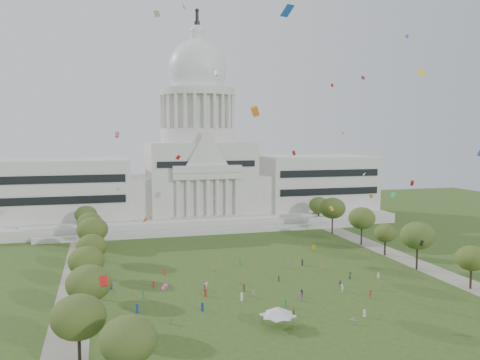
{
  "coord_description": "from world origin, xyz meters",
  "views": [
    {
      "loc": [
        -41.25,
        -104.58,
        38.3
      ],
      "look_at": [
        0.0,
        45.0,
        24.0
      ],
      "focal_mm": 38.0,
      "sensor_mm": 36.0,
      "label": 1
    }
  ],
  "objects": [
    {
      "name": "row_tree_r_2",
      "position": [
        44.17,
        17.44,
        9.66
      ],
      "size": [
        9.55,
        9.55,
        13.58
      ],
      "color": "black",
      "rests_on": "ground"
    },
    {
      "name": "path_right",
      "position": [
        48.0,
        30.0,
        0.02
      ],
      "size": [
        8.0,
        160.0,
        0.04
      ],
      "primitive_type": "cube",
      "color": "gray",
      "rests_on": "ground"
    },
    {
      "name": "row_tree_l_2",
      "position": [
        -45.04,
        17.3,
        8.51
      ],
      "size": [
        8.42,
        8.42,
        11.97
      ],
      "color": "black",
      "rests_on": "ground"
    },
    {
      "name": "row_tree_l_6",
      "position": [
        -46.87,
        89.14,
        8.27
      ],
      "size": [
        8.19,
        8.19,
        11.64
      ],
      "color": "black",
      "rests_on": "ground"
    },
    {
      "name": "row_tree_l_5",
      "position": [
        -45.22,
        71.01,
        8.42
      ],
      "size": [
        8.33,
        8.33,
        11.85
      ],
      "color": "black",
      "rests_on": "ground"
    },
    {
      "name": "row_tree_l_4",
      "position": [
        -44.08,
        52.42,
        9.39
      ],
      "size": [
        9.29,
        9.29,
        13.21
      ],
      "color": "black",
      "rests_on": "ground"
    },
    {
      "name": "person_0",
      "position": [
        29.06,
        12.45,
        0.82
      ],
      "size": [
        0.95,
        0.87,
        1.64
      ],
      "primitive_type": "imported",
      "rotation": [
        0.0,
        0.0,
        5.72
      ],
      "color": "silver",
      "rests_on": "ground"
    },
    {
      "name": "person_10",
      "position": [
        16.17,
        8.81,
        0.75
      ],
      "size": [
        0.5,
        0.89,
        1.51
      ],
      "primitive_type": "imported",
      "rotation": [
        0.0,
        0.0,
        1.59
      ],
      "color": "#4C4C51",
      "rests_on": "ground"
    },
    {
      "name": "row_tree_l_3",
      "position": [
        -44.09,
        33.92,
        8.21
      ],
      "size": [
        8.12,
        8.12,
        11.55
      ],
      "color": "black",
      "rests_on": "ground"
    },
    {
      "name": "person_5",
      "position": [
        -7.6,
        5.85,
        0.9
      ],
      "size": [
        1.32,
        1.8,
        1.81
      ],
      "primitive_type": "imported",
      "rotation": [
        0.0,
        0.0,
        2.02
      ],
      "color": "silver",
      "rests_on": "ground"
    },
    {
      "name": "person_4",
      "position": [
        3.65,
        3.66,
        0.89
      ],
      "size": [
        0.79,
        1.15,
        1.79
      ],
      "primitive_type": "imported",
      "rotation": [
        0.0,
        0.0,
        4.93
      ],
      "color": "#26262B",
      "rests_on": "ground"
    },
    {
      "name": "person_3",
      "position": [
        14.61,
        4.67,
        0.87
      ],
      "size": [
        0.59,
        1.12,
        1.73
      ],
      "primitive_type": "imported",
      "rotation": [
        0.0,
        0.0,
        4.7
      ],
      "color": "silver",
      "rests_on": "ground"
    },
    {
      "name": "path_left",
      "position": [
        -48.0,
        30.0,
        0.02
      ],
      "size": [
        8.0,
        160.0,
        0.04
      ],
      "primitive_type": "cube",
      "color": "gray",
      "rests_on": "ground"
    },
    {
      "name": "person_11",
      "position": [
        7.04,
        -15.18,
        0.77
      ],
      "size": [
        1.42,
        1.38,
        1.53
      ],
      "primitive_type": "imported",
      "rotation": [
        0.0,
        0.0,
        2.39
      ],
      "color": "silver",
      "rests_on": "ground"
    },
    {
      "name": "person_6",
      "position": [
        11.14,
        -12.37,
        0.87
      ],
      "size": [
        0.92,
        1.01,
        1.73
      ],
      "primitive_type": "imported",
      "rotation": [
        0.0,
        0.0,
        2.13
      ],
      "color": "silver",
      "rests_on": "ground"
    },
    {
      "name": "row_tree_r_3",
      "position": [
        44.4,
        34.48,
        7.08
      ],
      "size": [
        7.01,
        7.01,
        9.98
      ],
      "color": "black",
      "rests_on": "ground"
    },
    {
      "name": "person_7",
      "position": [
        -2.79,
        -7.55,
        0.74
      ],
      "size": [
        0.67,
        0.63,
        1.48
      ],
      "primitive_type": "imported",
      "rotation": [
        0.0,
        0.0,
        3.75
      ],
      "color": "#26262B",
      "rests_on": "ground"
    },
    {
      "name": "row_tree_r_6",
      "position": [
        45.96,
        88.13,
        8.51
      ],
      "size": [
        8.42,
        8.42,
        11.97
      ],
      "color": "black",
      "rests_on": "ground"
    },
    {
      "name": "row_tree_l_1",
      "position": [
        -44.07,
        -2.96,
        8.95
      ],
      "size": [
        8.86,
        8.86,
        12.59
      ],
      "color": "black",
      "rests_on": "ground"
    },
    {
      "name": "person_9",
      "position": [
        18.74,
        -1.54,
        0.95
      ],
      "size": [
        1.34,
        1.3,
        1.91
      ],
      "primitive_type": "imported",
      "rotation": [
        0.0,
        0.0,
        0.74
      ],
      "color": "#B21E1E",
      "rests_on": "ground"
    },
    {
      "name": "capitol",
      "position": [
        0.0,
        113.59,
        22.3
      ],
      "size": [
        160.0,
        64.5,
        91.3
      ],
      "color": "beige",
      "rests_on": "ground"
    },
    {
      "name": "ground",
      "position": [
        0.0,
        0.0,
        0.0
      ],
      "size": [
        400.0,
        400.0,
        0.0
      ],
      "primitive_type": "plane",
      "color": "#344C1A",
      "rests_on": "ground"
    },
    {
      "name": "row_tree_r_5",
      "position": [
        43.49,
        70.19,
        9.93
      ],
      "size": [
        9.82,
        9.82,
        13.96
      ],
      "color": "black",
      "rests_on": "ground"
    },
    {
      "name": "row_tree_r_4",
      "position": [
        44.76,
        50.04,
        9.29
      ],
      "size": [
        9.19,
        9.19,
        13.06
      ],
      "color": "black",
      "rests_on": "ground"
    },
    {
      "name": "person_8",
      "position": [
        -8.44,
        11.06,
        0.91
      ],
      "size": [
        0.96,
        0.67,
        1.82
      ],
      "primitive_type": "imported",
      "rotation": [
        0.0,
        0.0,
        3.29
      ],
      "color": "#4C4C51",
      "rests_on": "ground"
    },
    {
      "name": "near_tree_0",
      "position": [
        -38.0,
        -32.0,
        8.56
      ],
      "size": [
        8.47,
        8.47,
        12.04
      ],
      "color": "black",
      "rests_on": "ground"
    },
    {
      "name": "person_2",
      "position": [
        21.61,
        13.79,
        0.97
      ],
      "size": [
        1.08,
        0.86,
        1.94
      ],
      "primitive_type": "imported",
      "rotation": [
        0.0,
        0.0,
        0.34
      ],
      "color": "#33723F",
      "rests_on": "ground"
    },
    {
      "name": "kite_swarm",
      "position": [
        1.9,
        7.32,
        33.1
      ],
      "size": [
        82.21,
        105.58,
        66.38
      ],
      "color": "red",
      "rests_on": "ground"
    },
    {
      "name": "event_tent",
      "position": [
        -8.04,
        -12.43,
        3.22
      ],
      "size": [
        9.51,
        9.51,
        4.16
      ],
      "color": "#4C4C4C",
      "rests_on": "ground"
    },
    {
      "name": "row_tree_r_1",
      "position": [
        46.22,
        -1.75,
        7.66
      ],
      "size": [
        7.58,
        7.58,
        10.78
      ],
      "color": "black",
      "rests_on": "ground"
    },
    {
      "name": "row_tree_l_0",
      "position": [
        -45.26,
        -21.68,
        8.95
      ],
      "size": [
        8.85,
        8.85,
        12.59
      ],
      "color": "black",
      "rests_on": "ground"
    },
    {
      "name": "distant_crowd",
      "position": [
        -12.95,
        14.33,
        0.9
      ],
      "size": [
        66.85,
        40.55,
        1.95
      ],
      "color": "navy",
      "rests_on": "ground"
    }
  ]
}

